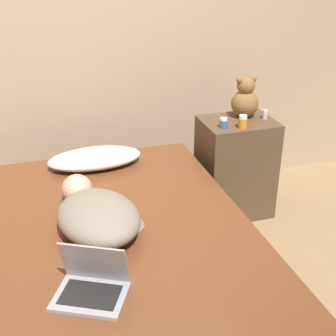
{
  "coord_description": "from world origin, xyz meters",
  "views": [
    {
      "loc": [
        -0.33,
        -1.91,
        1.76
      ],
      "look_at": [
        0.34,
        0.24,
        0.66
      ],
      "focal_mm": 50.0,
      "sensor_mm": 36.0,
      "label": 1
    }
  ],
  "objects_px": {
    "teddy_bear": "(245,99)",
    "bottle_clear": "(265,114)",
    "pillow": "(95,158)",
    "laptop": "(92,284)",
    "bottle_orange": "(243,122)",
    "person_lying": "(96,213)",
    "bottle_blue": "(223,123)"
  },
  "relations": [
    {
      "from": "teddy_bear",
      "to": "bottle_orange",
      "type": "distance_m",
      "value": 0.23
    },
    {
      "from": "teddy_bear",
      "to": "bottle_clear",
      "type": "xyz_separation_m",
      "value": [
        0.12,
        -0.08,
        -0.09
      ]
    },
    {
      "from": "bottle_orange",
      "to": "bottle_blue",
      "type": "height_order",
      "value": "bottle_orange"
    },
    {
      "from": "pillow",
      "to": "teddy_bear",
      "type": "relative_size",
      "value": 2.09
    },
    {
      "from": "person_lying",
      "to": "bottle_clear",
      "type": "bearing_deg",
      "value": 16.93
    },
    {
      "from": "pillow",
      "to": "person_lying",
      "type": "height_order",
      "value": "person_lying"
    },
    {
      "from": "teddy_bear",
      "to": "bottle_clear",
      "type": "height_order",
      "value": "teddy_bear"
    },
    {
      "from": "person_lying",
      "to": "teddy_bear",
      "type": "xyz_separation_m",
      "value": [
        1.13,
        0.73,
        0.24
      ]
    },
    {
      "from": "bottle_clear",
      "to": "bottle_orange",
      "type": "bearing_deg",
      "value": -151.86
    },
    {
      "from": "pillow",
      "to": "person_lying",
      "type": "distance_m",
      "value": 0.72
    },
    {
      "from": "pillow",
      "to": "laptop",
      "type": "bearing_deg",
      "value": -99.97
    },
    {
      "from": "teddy_bear",
      "to": "person_lying",
      "type": "bearing_deg",
      "value": -147.09
    },
    {
      "from": "teddy_bear",
      "to": "bottle_orange",
      "type": "bearing_deg",
      "value": -117.93
    },
    {
      "from": "person_lying",
      "to": "laptop",
      "type": "height_order",
      "value": "laptop"
    },
    {
      "from": "bottle_orange",
      "to": "bottle_clear",
      "type": "bearing_deg",
      "value": 28.14
    },
    {
      "from": "person_lying",
      "to": "bottle_clear",
      "type": "height_order",
      "value": "bottle_clear"
    },
    {
      "from": "pillow",
      "to": "laptop",
      "type": "distance_m",
      "value": 1.19
    },
    {
      "from": "laptop",
      "to": "bottle_clear",
      "type": "xyz_separation_m",
      "value": [
        1.34,
        1.12,
        0.19
      ]
    },
    {
      "from": "bottle_orange",
      "to": "laptop",
      "type": "bearing_deg",
      "value": -138.34
    },
    {
      "from": "bottle_blue",
      "to": "laptop",
      "type": "bearing_deg",
      "value": -134.08
    },
    {
      "from": "teddy_bear",
      "to": "bottle_clear",
      "type": "relative_size",
      "value": 4.63
    },
    {
      "from": "bottle_clear",
      "to": "bottle_blue",
      "type": "xyz_separation_m",
      "value": [
        -0.33,
        -0.07,
        0.0
      ]
    },
    {
      "from": "pillow",
      "to": "bottle_clear",
      "type": "xyz_separation_m",
      "value": [
        1.14,
        -0.06,
        0.19
      ]
    },
    {
      "from": "bottle_clear",
      "to": "bottle_blue",
      "type": "distance_m",
      "value": 0.34
    },
    {
      "from": "teddy_bear",
      "to": "bottle_clear",
      "type": "bearing_deg",
      "value": -33.55
    },
    {
      "from": "person_lying",
      "to": "teddy_bear",
      "type": "bearing_deg",
      "value": 22.13
    },
    {
      "from": "person_lying",
      "to": "bottle_blue",
      "type": "height_order",
      "value": "bottle_blue"
    },
    {
      "from": "laptop",
      "to": "bottle_blue",
      "type": "bearing_deg",
      "value": 73.63
    },
    {
      "from": "teddy_bear",
      "to": "bottle_blue",
      "type": "relative_size",
      "value": 4.32
    },
    {
      "from": "pillow",
      "to": "teddy_bear",
      "type": "height_order",
      "value": "teddy_bear"
    },
    {
      "from": "person_lying",
      "to": "laptop",
      "type": "bearing_deg",
      "value": -112.78
    },
    {
      "from": "laptop",
      "to": "teddy_bear",
      "type": "relative_size",
      "value": 1.25
    }
  ]
}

